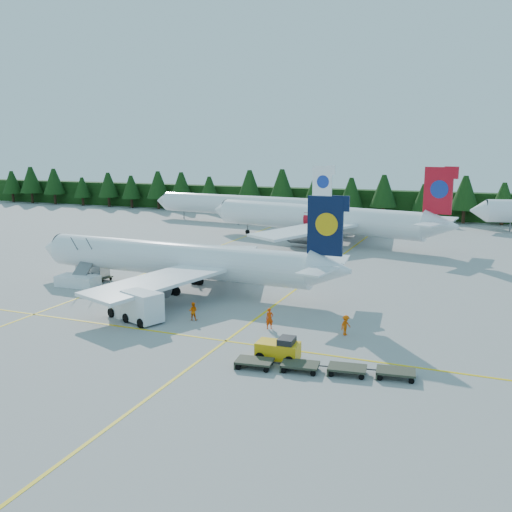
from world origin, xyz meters
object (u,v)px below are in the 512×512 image
at_px(airliner_navy, 169,259).
at_px(service_truck, 135,305).
at_px(airliner_red, 312,218).
at_px(baggage_tug, 279,349).
at_px(airstairs, 80,278).

relative_size(airliner_navy, service_truck, 6.02).
relative_size(airliner_red, baggage_tug, 13.41).
bearing_deg(airliner_red, baggage_tug, -62.36).
distance_m(airliner_navy, airliner_red, 37.42).
bearing_deg(airstairs, baggage_tug, -29.20).
bearing_deg(airliner_navy, airliner_red, 83.39).
height_order(airliner_red, baggage_tug, airliner_red).
relative_size(airliner_navy, airstairs, 5.73).
height_order(service_truck, baggage_tug, service_truck).
distance_m(airliner_navy, airstairs, 10.85).
height_order(airliner_navy, baggage_tug, airliner_navy).
relative_size(airliner_red, service_truck, 6.89).
relative_size(airliner_navy, baggage_tug, 11.71).
height_order(airstairs, service_truck, airstairs).
bearing_deg(airliner_red, airstairs, -97.91).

